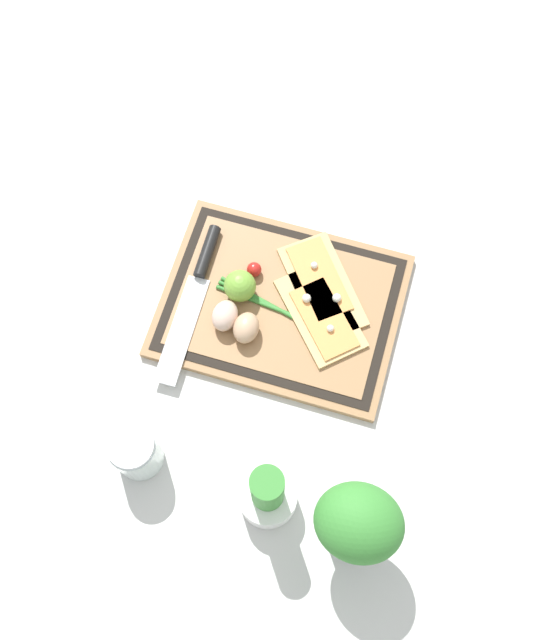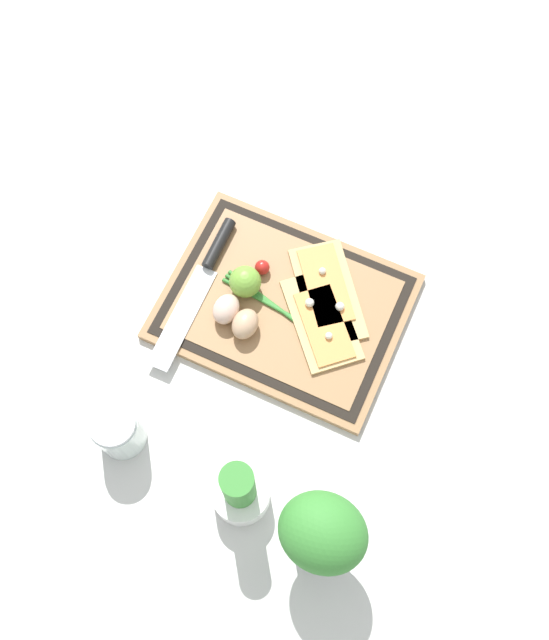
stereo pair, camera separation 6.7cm
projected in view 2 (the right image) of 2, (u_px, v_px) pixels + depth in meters
name	position (u px, v px, depth m)	size (l,w,h in m)	color
ground_plane	(284.00, 308.00, 1.34)	(6.00, 6.00, 0.00)	silver
cutting_board	(284.00, 306.00, 1.33)	(0.42, 0.32, 0.02)	#997047
pizza_slice_near	(327.00, 291.00, 1.32)	(0.20, 0.21, 0.02)	tan
pizza_slice_far	(322.00, 321.00, 1.30)	(0.19, 0.20, 0.02)	tan
knife	(207.00, 268.00, 1.34)	(0.04, 0.30, 0.02)	silver
egg_brown	(245.00, 324.00, 1.28)	(0.04, 0.06, 0.04)	tan
egg_pink	(226.00, 309.00, 1.29)	(0.04, 0.06, 0.04)	beige
lime	(245.00, 281.00, 1.30)	(0.06, 0.06, 0.06)	#70A838
cherry_tomato_red	(262.00, 267.00, 1.33)	(0.03, 0.03, 0.03)	red
scallion_bunch	(283.00, 312.00, 1.31)	(0.25, 0.07, 0.01)	#388433
herb_pot	(240.00, 491.00, 1.16)	(0.09, 0.09, 0.19)	white
sauce_jar	(119.00, 431.00, 1.21)	(0.08, 0.08, 0.10)	silver
herb_glass	(322.00, 534.00, 1.08)	(0.13, 0.11, 0.20)	silver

